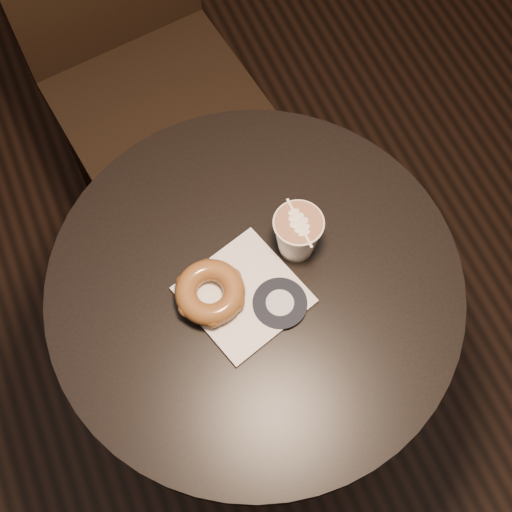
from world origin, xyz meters
The scene contains 5 objects.
cafe_table centered at (0.00, 0.00, 0.55)m, with size 0.70×0.70×0.75m.
chair centered at (-0.01, 0.70, 0.62)m, with size 0.49×0.49×1.10m.
pastry_bag centered at (-0.03, -0.01, 0.75)m, with size 0.17×0.17×0.01m, color silver.
doughnut centered at (-0.08, 0.00, 0.78)m, with size 0.11×0.11×0.04m, color brown.
latte_cup centered at (0.09, 0.03, 0.80)m, with size 0.08×0.08×0.09m, color white, non-canonical shape.
Camera 1 is at (-0.17, -0.41, 1.85)m, focal length 50.00 mm.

